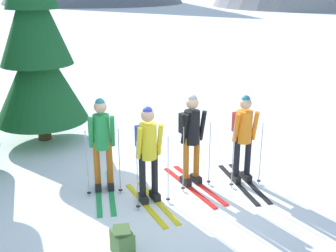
# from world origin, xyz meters

# --- Properties ---
(ground_plane) EXTENTS (400.00, 400.00, 0.00)m
(ground_plane) POSITION_xyz_m (0.00, 0.00, 0.00)
(ground_plane) COLOR white
(skier_in_green) EXTENTS (0.61, 1.69, 1.68)m
(skier_in_green) POSITION_xyz_m (-1.06, 0.35, 0.94)
(skier_in_green) COLOR green
(skier_in_green) RESTS_ON ground
(skier_in_yellow) EXTENTS (0.70, 1.62, 1.66)m
(skier_in_yellow) POSITION_xyz_m (-0.35, -0.21, 0.93)
(skier_in_yellow) COLOR yellow
(skier_in_yellow) RESTS_ON ground
(skier_in_black) EXTENTS (0.80, 1.77, 1.68)m
(skier_in_black) POSITION_xyz_m (0.50, 0.27, 0.94)
(skier_in_black) COLOR red
(skier_in_black) RESTS_ON ground
(skier_in_orange) EXTENTS (0.61, 1.67, 1.64)m
(skier_in_orange) POSITION_xyz_m (1.44, 0.19, 0.92)
(skier_in_orange) COLOR black
(skier_in_orange) RESTS_ON ground
(pine_tree_far) EXTENTS (2.07, 2.07, 4.99)m
(pine_tree_far) POSITION_xyz_m (-2.27, 3.18, 2.28)
(pine_tree_far) COLOR #51381E
(pine_tree_far) RESTS_ON ground
(backpack_on_snow_front) EXTENTS (0.33, 0.38, 0.38)m
(backpack_on_snow_front) POSITION_xyz_m (-0.93, -1.58, 0.19)
(backpack_on_snow_front) COLOR #4C7238
(backpack_on_snow_front) RESTS_ON ground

